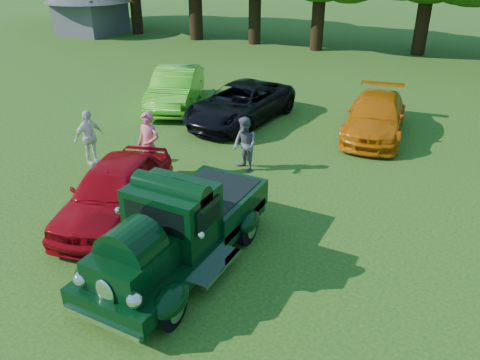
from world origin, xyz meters
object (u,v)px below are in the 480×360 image
at_px(back_car_orange, 375,116).
at_px(back_car_black, 240,103).
at_px(hero_pickup, 181,229).
at_px(back_car_lime, 176,88).
at_px(spectator_white, 89,138).
at_px(red_convertible, 115,191).
at_px(spectator_pink, 149,145).
at_px(spectator_grey, 245,145).
at_px(gazebo, 89,0).

bearing_deg(back_car_orange, back_car_black, -176.32).
height_order(back_car_black, back_car_orange, back_car_black).
height_order(hero_pickup, back_car_lime, hero_pickup).
distance_m(hero_pickup, spectator_white, 6.03).
bearing_deg(red_convertible, spectator_pink, 90.99).
xyz_separation_m(back_car_orange, spectator_pink, (-4.93, -6.28, 0.27)).
height_order(back_car_black, spectator_grey, spectator_grey).
xyz_separation_m(hero_pickup, back_car_lime, (-6.21, 8.87, -0.04)).
distance_m(back_car_lime, spectator_white, 6.00).
height_order(spectator_grey, gazebo, gazebo).
relative_size(back_car_orange, gazebo, 0.74).
xyz_separation_m(hero_pickup, back_car_orange, (1.80, 9.37, -0.14)).
bearing_deg(hero_pickup, back_car_orange, 79.11).
height_order(spectator_pink, spectator_white, spectator_pink).
bearing_deg(hero_pickup, spectator_grey, 100.91).
relative_size(back_car_lime, spectator_white, 2.81).
bearing_deg(gazebo, spectator_grey, -37.52).
relative_size(back_car_black, gazebo, 0.80).
distance_m(hero_pickup, spectator_grey, 4.73).
xyz_separation_m(back_car_black, spectator_grey, (2.10, -3.77, 0.10)).
bearing_deg(spectator_grey, gazebo, 174.13).
relative_size(spectator_grey, spectator_white, 0.97).
bearing_deg(back_car_lime, back_car_black, -31.22).
bearing_deg(back_car_lime, red_convertible, -88.17).
relative_size(back_car_black, back_car_orange, 1.09).
xyz_separation_m(spectator_white, gazebo, (-16.87, 18.01, 1.56)).
distance_m(hero_pickup, spectator_pink, 4.40).
xyz_separation_m(back_car_lime, spectator_grey, (5.31, -4.23, 0.04)).
distance_m(red_convertible, spectator_pink, 2.36).
distance_m(spectator_pink, spectator_white, 2.14).
bearing_deg(spectator_white, spectator_grey, -58.01).
height_order(back_car_lime, spectator_white, spectator_white).
bearing_deg(spectator_pink, hero_pickup, -48.47).
distance_m(red_convertible, back_car_black, 7.60).
bearing_deg(spectator_white, spectator_pink, -75.48).
bearing_deg(spectator_pink, back_car_lime, 114.10).
height_order(red_convertible, back_car_black, red_convertible).
bearing_deg(spectator_white, gazebo, 53.87).
relative_size(red_convertible, back_car_orange, 0.91).
bearing_deg(back_car_lime, spectator_white, -104.19).
relative_size(hero_pickup, spectator_grey, 2.98).
xyz_separation_m(hero_pickup, gazebo, (-22.14, 20.95, 1.58)).
distance_m(hero_pickup, back_car_orange, 9.54).
xyz_separation_m(red_convertible, gazebo, (-19.69, 20.12, 1.67)).
relative_size(back_car_lime, back_car_orange, 1.01).
bearing_deg(red_convertible, back_car_black, 78.28).
bearing_deg(spectator_pink, back_car_orange, 47.97).
height_order(hero_pickup, gazebo, gazebo).
bearing_deg(back_car_black, hero_pickup, -65.82).
xyz_separation_m(red_convertible, back_car_orange, (4.25, 8.53, -0.04)).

